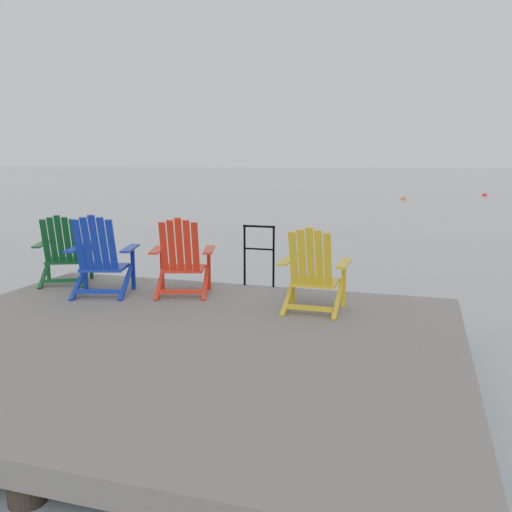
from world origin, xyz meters
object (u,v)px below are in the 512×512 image
(handrail, at_px, (259,250))
(chair_yellow, at_px, (313,270))
(chair_blue, at_px, (101,255))
(chair_green, at_px, (64,250))
(buoy_c, at_px, (485,196))
(buoy_b, at_px, (403,200))
(chair_red, at_px, (182,257))

(handrail, height_order, chair_yellow, chair_yellow)
(chair_blue, bearing_deg, chair_yellow, -15.78)
(chair_green, height_order, buoy_c, chair_green)
(handrail, xyz_separation_m, buoy_c, (6.22, 32.38, -1.04))
(chair_green, distance_m, buoy_b, 28.06)
(handrail, distance_m, chair_red, 1.18)
(chair_blue, xyz_separation_m, chair_red, (1.05, 0.32, -0.02))
(chair_blue, relative_size, buoy_b, 3.20)
(chair_yellow, height_order, buoy_b, chair_yellow)
(chair_green, relative_size, chair_yellow, 0.99)
(chair_red, height_order, buoy_c, chair_red)
(handrail, distance_m, chair_blue, 2.21)
(chair_green, distance_m, chair_yellow, 3.83)
(chair_blue, bearing_deg, buoy_c, 59.87)
(handrail, xyz_separation_m, chair_blue, (-1.89, -1.14, 0.01))
(buoy_b, bearing_deg, buoy_c, 46.11)
(handrail, relative_size, buoy_c, 2.45)
(chair_yellow, xyz_separation_m, buoy_b, (0.07, 28.16, -1.02))
(chair_red, xyz_separation_m, chair_yellow, (1.86, -0.28, -0.01))
(chair_blue, relative_size, chair_red, 1.03)
(chair_green, xyz_separation_m, buoy_b, (3.88, 27.77, -1.02))
(chair_red, bearing_deg, chair_blue, 179.83)
(chair_green, bearing_deg, chair_red, -27.53)
(handrail, xyz_separation_m, chair_green, (-2.79, -0.71, -0.03))
(chair_blue, bearing_deg, handrail, 14.68)
(chair_yellow, height_order, buoy_c, chair_yellow)
(chair_green, relative_size, buoy_b, 2.99)
(chair_red, bearing_deg, buoy_b, 68.77)
(chair_blue, height_order, buoy_c, chair_blue)
(handrail, bearing_deg, buoy_b, 87.69)
(chair_red, distance_m, buoy_c, 33.96)
(chair_blue, bearing_deg, chair_green, 138.09)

